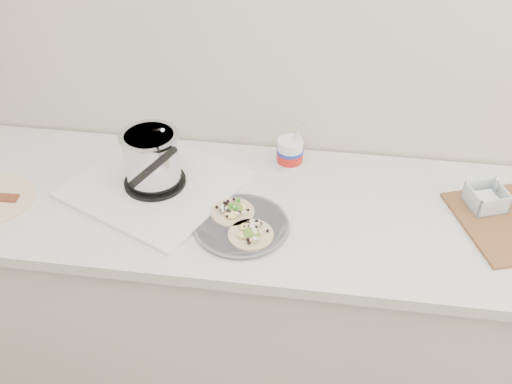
# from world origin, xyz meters

# --- Properties ---
(counter) EXTENTS (2.44, 0.66, 0.90)m
(counter) POSITION_xyz_m (0.00, 1.43, 0.45)
(counter) COLOR silver
(counter) RESTS_ON ground
(stove) EXTENTS (0.64, 0.62, 0.24)m
(stove) POSITION_xyz_m (-0.49, 1.46, 0.98)
(stove) COLOR silver
(stove) RESTS_ON counter
(taco_plate) EXTENTS (0.29, 0.29, 0.04)m
(taco_plate) POSITION_xyz_m (-0.18, 1.30, 0.92)
(taco_plate) COLOR slate
(taco_plate) RESTS_ON counter
(tub) EXTENTS (0.09, 0.09, 0.20)m
(tub) POSITION_xyz_m (-0.06, 1.63, 0.96)
(tub) COLOR white
(tub) RESTS_ON counter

